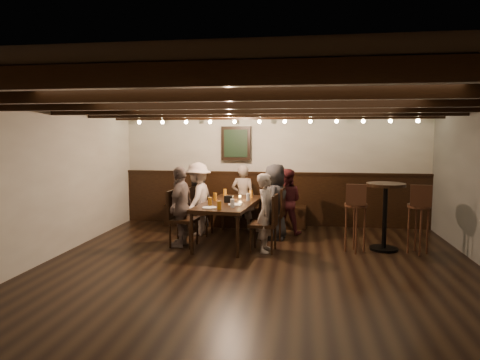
% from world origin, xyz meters
% --- Properties ---
extents(room, '(7.00, 7.00, 7.00)m').
position_xyz_m(room, '(-0.29, 2.21, 1.07)').
color(room, black).
rests_on(room, ground).
extents(dining_table, '(1.06, 2.03, 0.73)m').
position_xyz_m(dining_table, '(-0.67, 1.81, 0.67)').
color(dining_table, black).
rests_on(dining_table, floor).
extents(chair_left_near, '(0.46, 0.46, 0.92)m').
position_xyz_m(chair_left_near, '(-1.35, 2.33, 0.28)').
color(chair_left_near, black).
rests_on(chair_left_near, floor).
extents(chair_left_far, '(0.49, 0.49, 0.98)m').
position_xyz_m(chair_left_far, '(-1.43, 1.43, 0.30)').
color(chair_left_far, black).
rests_on(chair_left_far, floor).
extents(chair_right_near, '(0.48, 0.48, 0.96)m').
position_xyz_m(chair_right_near, '(0.08, 2.19, 0.29)').
color(chair_right_near, black).
rests_on(chair_right_near, floor).
extents(chair_right_far, '(0.47, 0.47, 0.95)m').
position_xyz_m(chair_right_far, '(-0.00, 1.30, 0.29)').
color(chair_right_far, black).
rests_on(chair_right_far, floor).
extents(person_bench_left, '(0.62, 0.44, 1.20)m').
position_xyz_m(person_bench_left, '(-1.49, 2.79, 0.60)').
color(person_bench_left, black).
rests_on(person_bench_left, floor).
extents(person_bench_centre, '(0.51, 0.36, 1.33)m').
position_xyz_m(person_bench_centre, '(-0.58, 2.86, 0.66)').
color(person_bench_centre, gray).
rests_on(person_bench_centre, floor).
extents(person_bench_right, '(0.66, 0.54, 1.28)m').
position_xyz_m(person_bench_right, '(0.31, 2.62, 0.64)').
color(person_bench_right, '#4D1A1F').
rests_on(person_bench_right, floor).
extents(person_left_near, '(0.60, 0.95, 1.40)m').
position_xyz_m(person_left_near, '(-1.38, 2.33, 0.70)').
color(person_left_near, '#BAA69D').
rests_on(person_left_near, floor).
extents(person_left_far, '(0.41, 0.84, 1.39)m').
position_xyz_m(person_left_far, '(-1.46, 1.43, 0.70)').
color(person_left_far, slate).
rests_on(person_left_far, floor).
extents(person_right_near, '(0.51, 0.72, 1.40)m').
position_xyz_m(person_right_near, '(0.11, 2.19, 0.70)').
color(person_right_near, '#28272A').
rests_on(person_right_near, floor).
extents(person_right_far, '(0.35, 0.50, 1.30)m').
position_xyz_m(person_right_far, '(0.03, 1.29, 0.65)').
color(person_right_far, gray).
rests_on(person_right_far, floor).
extents(pint_a, '(0.07, 0.07, 0.14)m').
position_xyz_m(pint_a, '(-0.89, 2.53, 0.80)').
color(pint_a, '#BF7219').
rests_on(pint_a, dining_table).
extents(pint_b, '(0.07, 0.07, 0.14)m').
position_xyz_m(pint_b, '(-0.36, 2.43, 0.80)').
color(pint_b, '#BF7219').
rests_on(pint_b, dining_table).
extents(pint_c, '(0.07, 0.07, 0.14)m').
position_xyz_m(pint_c, '(-0.96, 1.94, 0.80)').
color(pint_c, '#BF7219').
rests_on(pint_c, dining_table).
extents(pint_d, '(0.07, 0.07, 0.14)m').
position_xyz_m(pint_d, '(-0.36, 1.98, 0.80)').
color(pint_d, silver).
rests_on(pint_d, dining_table).
extents(pint_e, '(0.07, 0.07, 0.14)m').
position_xyz_m(pint_e, '(-0.94, 1.38, 0.80)').
color(pint_e, '#BF7219').
rests_on(pint_e, dining_table).
extents(pint_f, '(0.07, 0.07, 0.14)m').
position_xyz_m(pint_f, '(-0.53, 1.24, 0.80)').
color(pint_f, silver).
rests_on(pint_f, dining_table).
extents(pint_g, '(0.07, 0.07, 0.14)m').
position_xyz_m(pint_g, '(-0.70, 1.01, 0.80)').
color(pint_g, '#BF7219').
rests_on(pint_g, dining_table).
extents(plate_near, '(0.24, 0.24, 0.01)m').
position_xyz_m(plate_near, '(-0.89, 1.13, 0.74)').
color(plate_near, white).
rests_on(plate_near, dining_table).
extents(plate_far, '(0.24, 0.24, 0.01)m').
position_xyz_m(plate_far, '(-0.52, 1.50, 0.74)').
color(plate_far, white).
rests_on(plate_far, dining_table).
extents(condiment_caddy, '(0.15, 0.10, 0.12)m').
position_xyz_m(condiment_caddy, '(-0.68, 1.76, 0.79)').
color(condiment_caddy, black).
rests_on(condiment_caddy, dining_table).
extents(candle, '(0.05, 0.05, 0.05)m').
position_xyz_m(candle, '(-0.53, 2.10, 0.76)').
color(candle, beige).
rests_on(candle, dining_table).
extents(high_top_table, '(0.64, 0.64, 1.13)m').
position_xyz_m(high_top_table, '(1.98, 1.67, 0.74)').
color(high_top_table, black).
rests_on(high_top_table, floor).
extents(bar_stool_left, '(0.36, 0.38, 1.15)m').
position_xyz_m(bar_stool_left, '(1.48, 1.47, 0.43)').
color(bar_stool_left, '#391E12').
rests_on(bar_stool_left, floor).
extents(bar_stool_right, '(0.36, 0.38, 1.15)m').
position_xyz_m(bar_stool_right, '(2.48, 1.52, 0.43)').
color(bar_stool_right, '#391E12').
rests_on(bar_stool_right, floor).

